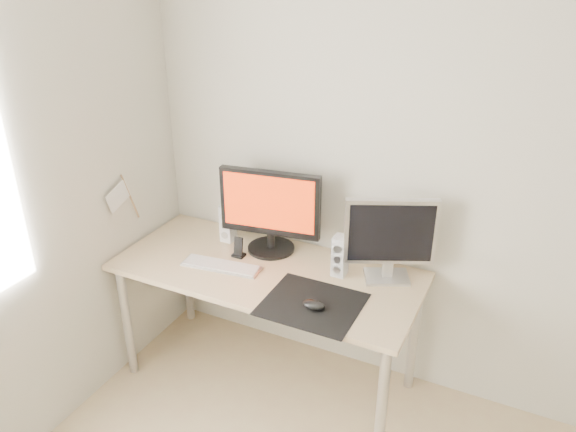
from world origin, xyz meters
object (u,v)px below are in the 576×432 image
(speaker_right, at_px, (340,256))
(keyboard, at_px, (221,266))
(desk, at_px, (267,282))
(second_monitor, at_px, (390,236))
(phone_dock, at_px, (239,251))
(mouse, at_px, (314,305))
(speaker_left, at_px, (228,223))
(main_monitor, at_px, (270,208))

(speaker_right, bearing_deg, keyboard, -160.98)
(desk, distance_m, speaker_right, 0.42)
(second_monitor, relative_size, phone_dock, 3.81)
(mouse, distance_m, speaker_right, 0.35)
(second_monitor, bearing_deg, desk, -162.71)
(mouse, bearing_deg, speaker_right, 90.47)
(speaker_left, height_order, speaker_right, same)
(speaker_left, bearing_deg, keyboard, -66.11)
(speaker_right, distance_m, keyboard, 0.62)
(second_monitor, distance_m, phone_dock, 0.82)
(main_monitor, relative_size, speaker_left, 2.53)
(second_monitor, relative_size, speaker_right, 2.00)
(desk, bearing_deg, second_monitor, 17.29)
(desk, bearing_deg, speaker_left, 151.45)
(main_monitor, height_order, second_monitor, main_monitor)
(keyboard, xyz_separation_m, phone_dock, (0.03, 0.14, 0.03))
(speaker_right, height_order, phone_dock, speaker_right)
(mouse, height_order, speaker_left, speaker_left)
(keyboard, bearing_deg, main_monitor, 61.34)
(main_monitor, distance_m, speaker_right, 0.46)
(speaker_left, relative_size, keyboard, 0.50)
(main_monitor, bearing_deg, speaker_right, -9.50)
(speaker_left, distance_m, speaker_right, 0.71)
(second_monitor, bearing_deg, speaker_left, 179.74)
(second_monitor, bearing_deg, phone_dock, -170.46)
(speaker_left, height_order, keyboard, speaker_left)
(mouse, relative_size, keyboard, 0.26)
(keyboard, bearing_deg, desk, 21.28)
(speaker_right, bearing_deg, speaker_left, 174.05)
(desk, bearing_deg, speaker_right, 17.59)
(main_monitor, bearing_deg, second_monitor, -0.28)
(phone_dock, bearing_deg, second_monitor, 9.54)
(mouse, distance_m, desk, 0.44)
(desk, xyz_separation_m, phone_dock, (-0.20, 0.05, 0.11))
(desk, height_order, phone_dock, phone_dock)
(speaker_left, bearing_deg, phone_dock, -42.93)
(speaker_right, bearing_deg, main_monitor, 170.50)
(desk, relative_size, keyboard, 3.71)
(second_monitor, bearing_deg, main_monitor, 179.72)
(mouse, distance_m, keyboard, 0.60)
(mouse, distance_m, main_monitor, 0.64)
(main_monitor, distance_m, phone_dock, 0.29)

